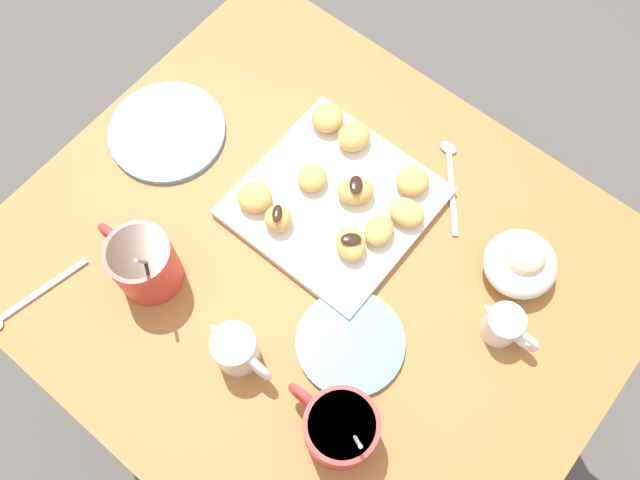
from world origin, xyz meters
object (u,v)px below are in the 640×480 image
coffee_mug_red_left (340,427)px  beignet_5 (407,213)px  beignet_4 (412,181)px  beignet_1 (379,231)px  pastry_plate_square (335,202)px  beignet_8 (351,244)px  saucer_sky_left (350,343)px  saucer_sky_right (167,132)px  dining_table (317,299)px  beignet_2 (255,197)px  cream_pitcher_white (235,348)px  ice_cream_bowl (521,263)px  beignet_0 (355,191)px  coffee_mug_red_right (143,262)px  chocolate_sauce_pitcher (504,325)px  beignet_7 (354,136)px  beignet_9 (327,118)px  beignet_6 (312,178)px  beignet_3 (278,219)px

coffee_mug_red_left → beignet_5: 0.32m
beignet_4 → beignet_5: (-0.02, 0.05, -0.00)m
beignet_1 → beignet_5: 0.05m
pastry_plate_square → beignet_8: (-0.07, 0.05, 0.02)m
saucer_sky_left → saucer_sky_right: bearing=-10.9°
dining_table → beignet_2: 0.23m
cream_pitcher_white → ice_cream_bowl: ice_cream_bowl is taller
beignet_0 → beignet_8: 0.09m
saucer_sky_right → beignet_8: bearing=-176.2°
coffee_mug_red_right → beignet_1: bearing=-130.9°
saucer_sky_right → dining_table: bearing=175.8°
dining_table → beignet_8: beignet_8 is taller
ice_cream_bowl → beignet_4: ice_cream_bowl is taller
beignet_8 → beignet_2: bearing=11.1°
dining_table → chocolate_sauce_pitcher: 0.33m
coffee_mug_red_left → cream_pitcher_white: bearing=2.6°
saucer_sky_right → beignet_2: beignet_2 is taller
dining_table → beignet_8: 0.20m
saucer_sky_left → beignet_7: 0.32m
dining_table → cream_pitcher_white: bearing=89.9°
beignet_5 → beignet_9: 0.20m
beignet_1 → beignet_2: beignet_2 is taller
cream_pitcher_white → saucer_sky_left: (-0.11, -0.11, -0.03)m
saucer_sky_right → cream_pitcher_white: bearing=149.1°
beignet_1 → beignet_8: beignet_8 is taller
dining_table → beignet_1: beignet_1 is taller
chocolate_sauce_pitcher → saucer_sky_left: bearing=44.2°
beignet_8 → saucer_sky_left: bearing=128.6°
beignet_6 → beignet_5: bearing=-163.3°
saucer_sky_left → beignet_5: 0.21m
beignet_4 → beignet_8: size_ratio=0.91×
saucer_sky_right → beignet_8: (-0.35, -0.02, 0.03)m
chocolate_sauce_pitcher → saucer_sky_left: (0.15, 0.15, -0.03)m
beignet_3 → saucer_sky_right: bearing=-3.0°
beignet_6 → chocolate_sauce_pitcher: bearing=178.4°
beignet_3 → beignet_6: size_ratio=0.87×
cream_pitcher_white → beignet_8: size_ratio=1.92×
ice_cream_bowl → beignet_4: 0.20m
beignet_5 → beignet_8: bearing=70.3°
beignet_9 → cream_pitcher_white: bearing=110.4°
coffee_mug_red_right → pastry_plate_square: bearing=-117.6°
beignet_5 → beignet_9: bearing=-15.2°
beignet_6 → dining_table: bearing=132.3°
coffee_mug_red_right → beignet_7: (-0.09, -0.35, -0.02)m
coffee_mug_red_left → saucer_sky_left: coffee_mug_red_left is taller
beignet_1 → beignet_4: bearing=-83.8°
dining_table → beignet_7: bearing=-66.7°
beignet_1 → beignet_5: size_ratio=0.95×
beignet_1 → beignet_4: same height
ice_cream_bowl → beignet_9: size_ratio=2.03×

